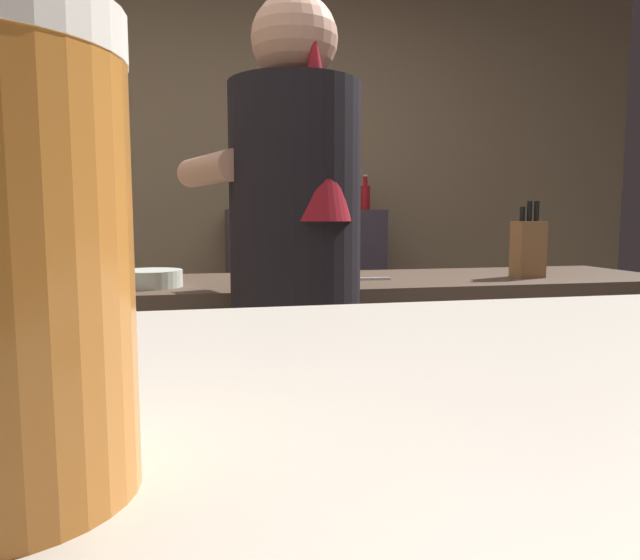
{
  "coord_description": "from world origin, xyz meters",
  "views": [
    {
      "loc": [
        -0.3,
        -1.29,
        1.13
      ],
      "look_at": [
        -0.18,
        -0.75,
        1.07
      ],
      "focal_mm": 32.09,
      "sensor_mm": 36.0,
      "label": 1
    }
  ],
  "objects_px": {
    "chefs_knife": "(356,279)",
    "bottle_hot_sauce": "(283,193)",
    "bartender": "(297,276)",
    "bottle_soy": "(365,197)",
    "knife_block": "(528,248)",
    "mixing_bowl": "(151,278)"
  },
  "relations": [
    {
      "from": "knife_block",
      "to": "chefs_knife",
      "type": "height_order",
      "value": "knife_block"
    },
    {
      "from": "mixing_bowl",
      "to": "bottle_hot_sauce",
      "type": "relative_size",
      "value": 0.74
    },
    {
      "from": "chefs_knife",
      "to": "bottle_hot_sauce",
      "type": "bearing_deg",
      "value": 95.03
    },
    {
      "from": "bartender",
      "to": "chefs_knife",
      "type": "distance_m",
      "value": 0.49
    },
    {
      "from": "bartender",
      "to": "chefs_knife",
      "type": "xyz_separation_m",
      "value": [
        0.28,
        0.41,
        -0.06
      ]
    },
    {
      "from": "knife_block",
      "to": "bottle_soy",
      "type": "relative_size",
      "value": 1.29
    },
    {
      "from": "bartender",
      "to": "bottle_soy",
      "type": "relative_size",
      "value": 8.02
    },
    {
      "from": "bartender",
      "to": "mixing_bowl",
      "type": "relative_size",
      "value": 8.84
    },
    {
      "from": "bartender",
      "to": "bottle_soy",
      "type": "distance_m",
      "value": 1.99
    },
    {
      "from": "bartender",
      "to": "knife_block",
      "type": "bearing_deg",
      "value": -86.92
    },
    {
      "from": "chefs_knife",
      "to": "bottle_hot_sauce",
      "type": "relative_size",
      "value": 0.93
    },
    {
      "from": "knife_block",
      "to": "bottle_hot_sauce",
      "type": "bearing_deg",
      "value": 113.98
    },
    {
      "from": "bartender",
      "to": "knife_block",
      "type": "relative_size",
      "value": 6.2
    },
    {
      "from": "bottle_hot_sauce",
      "to": "mixing_bowl",
      "type": "bearing_deg",
      "value": -113.48
    },
    {
      "from": "bartender",
      "to": "mixing_bowl",
      "type": "bearing_deg",
      "value": 29.09
    },
    {
      "from": "mixing_bowl",
      "to": "bottle_hot_sauce",
      "type": "distance_m",
      "value": 1.65
    },
    {
      "from": "chefs_knife",
      "to": "bottle_hot_sauce",
      "type": "xyz_separation_m",
      "value": [
        -0.03,
        1.43,
        0.35
      ]
    },
    {
      "from": "bottle_hot_sauce",
      "to": "chefs_knife",
      "type": "bearing_deg",
      "value": -88.91
    },
    {
      "from": "bottle_soy",
      "to": "bottle_hot_sauce",
      "type": "xyz_separation_m",
      "value": [
        -0.49,
        0.01,
        0.02
      ]
    },
    {
      "from": "bartender",
      "to": "chefs_knife",
      "type": "bearing_deg",
      "value": -53.23
    },
    {
      "from": "bottle_hot_sauce",
      "to": "bottle_soy",
      "type": "bearing_deg",
      "value": -1.4
    },
    {
      "from": "bartender",
      "to": "mixing_bowl",
      "type": "height_order",
      "value": "bartender"
    }
  ]
}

